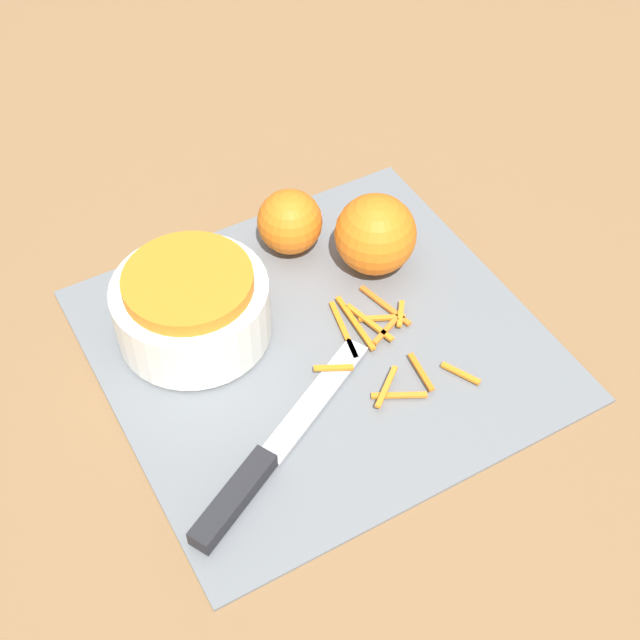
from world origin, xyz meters
The scene contains 7 objects.
ground_plane centered at (0.00, 0.00, 0.00)m, with size 4.00×4.00×0.00m, color olive.
cutting_board centered at (0.00, 0.00, 0.00)m, with size 0.39×0.37×0.01m.
bowl_speckled centered at (-0.10, 0.07, 0.04)m, with size 0.14×0.14×0.07m.
knife centered at (-0.12, -0.10, 0.01)m, with size 0.23×0.14×0.02m.
orange_left centered at (0.04, 0.13, 0.04)m, with size 0.07×0.07×0.07m.
orange_right centered at (0.10, 0.06, 0.05)m, with size 0.08×0.08×0.08m.
peel_pile centered at (0.05, -0.03, 0.01)m, with size 0.13×0.16×0.01m.
Camera 1 is at (-0.26, -0.47, 0.65)m, focal length 50.00 mm.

